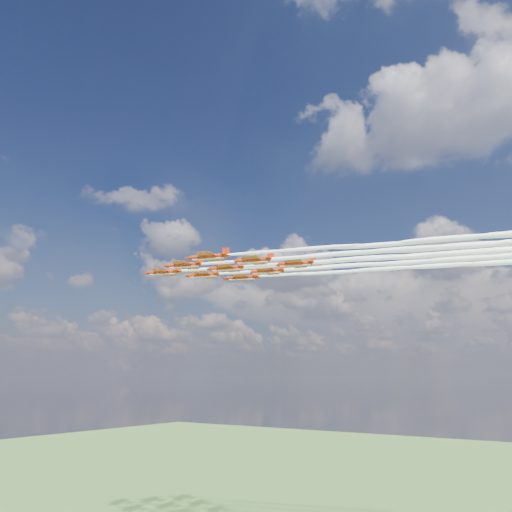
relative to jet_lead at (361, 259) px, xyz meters
The scene contains 8 objects.
jet_lead is the anchor object (origin of this frame).
jet_row2_port 11.50m from the jet_lead, 17.67° to the right, with size 111.43×39.17×2.92m.
jet_row2_starb 11.50m from the jet_lead, 52.79° to the left, with size 111.43×39.17×2.92m.
jet_row3_port 23.01m from the jet_lead, 17.67° to the right, with size 111.43×39.17×2.92m.
jet_row3_centre 18.79m from the jet_lead, 17.56° to the left, with size 111.43×39.17×2.92m.
jet_row3_starb 23.01m from the jet_lead, 52.79° to the left, with size 111.43×39.17×2.92m.
jet_row4_port 28.96m from the jet_lead, ahead, with size 111.43×39.17×2.92m.
jet_row4_starb 28.96m from the jet_lead, 30.80° to the left, with size 111.43×39.17×2.92m.
Camera 1 is at (74.62, -109.18, 42.98)m, focal length 35.00 mm.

